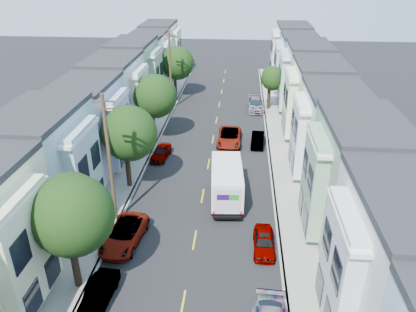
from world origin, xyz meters
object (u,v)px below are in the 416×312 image
utility_pole_far (170,70)px  tree_far_r (272,79)px  tree_c (128,134)px  utility_pole_near (110,160)px  tree_d (154,96)px  parked_left_b (99,293)px  tree_e (177,63)px  fedex_truck (227,182)px  tree_b (71,216)px  parked_right_c (258,140)px  parked_right_d (255,104)px  parked_left_d (161,152)px  lead_sedan (229,137)px  parked_right_b (264,242)px  parked_left_c (124,235)px

utility_pole_far → tree_far_r: bearing=2.7°
tree_c → utility_pole_near: utility_pole_near is taller
utility_pole_near → tree_d: bearing=90.0°
tree_d → parked_left_b: tree_d is taller
tree_e → tree_far_r: 14.01m
tree_c → tree_d: tree_c is taller
tree_c → fedex_truck: (8.33, -1.48, -3.35)m
tree_b → parked_right_c: bearing=63.0°
parked_right_d → utility_pole_far: bearing=178.7°
parked_left_d → parked_left_b: bearing=-84.0°
tree_b → lead_sedan: bearing=69.8°
tree_b → parked_right_b: bearing=21.8°
tree_b → tree_far_r: (13.20, 33.71, -1.08)m
parked_right_d → parked_left_b: bearing=-108.9°
tree_c → parked_right_d: bearing=62.2°
tree_b → parked_right_d: 35.54m
tree_d → tree_far_r: bearing=39.5°
utility_pole_near → parked_right_d: bearing=67.0°
utility_pole_near → parked_left_b: utility_pole_near is taller
tree_far_r → parked_right_b: size_ratio=1.49×
tree_d → parked_right_c: (11.20, -0.82, -4.30)m
tree_far_r → parked_left_d: bearing=-126.9°
tree_b → tree_c: size_ratio=1.02×
lead_sedan → tree_c: bearing=-128.5°
tree_d → utility_pole_far: utility_pole_far is taller
tree_c → parked_left_d: size_ratio=1.90×
utility_pole_near → lead_sedan: size_ratio=1.85×
utility_pole_far → parked_right_b: 31.05m
parked_left_d → parked_right_b: 16.70m
utility_pole_far → parked_left_b: 34.53m
parked_left_c → parked_right_d: bearing=77.2°
parked_right_c → fedex_truck: bearing=-100.8°
tree_c → fedex_truck: 9.10m
tree_far_r → utility_pole_far: bearing=-177.3°
lead_sedan → tree_b: bearing=-109.3°
utility_pole_far → tree_e: bearing=90.0°
tree_e → parked_left_c: (1.40, -33.99, -4.15)m
tree_d → tree_e: bearing=90.0°
tree_d → parked_right_d: tree_d is taller
parked_left_d → parked_right_c: bearing=28.1°
parked_right_c → lead_sedan: bearing=-178.3°
tree_d → tree_far_r: size_ratio=1.27×
lead_sedan → parked_right_b: bearing=-79.2°
lead_sedan → parked_left_b: lead_sedan is taller
utility_pole_far → parked_right_d: size_ratio=2.02×
fedex_truck → lead_sedan: bearing=87.1°
tree_e → lead_sedan: 18.66m
tree_d → parked_left_c: size_ratio=1.44×
lead_sedan → parked_left_b: (-6.75, -23.21, -0.13)m
utility_pole_near → parked_left_c: 5.39m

